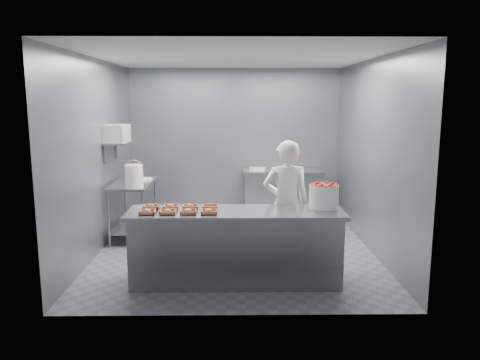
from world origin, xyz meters
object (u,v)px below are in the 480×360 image
back_counter (282,193)px  tray_4 (151,207)px  tray_1 (168,212)px  glaze_bucket (134,176)px  prep_table (133,201)px  strawberry_tub (324,195)px  tray_6 (190,206)px  tray_2 (188,211)px  tray_3 (209,211)px  tray_7 (210,207)px  appliance (117,133)px  tray_5 (171,207)px  tray_0 (147,212)px  service_counter (236,246)px  worker (286,204)px

back_counter → tray_4: size_ratio=8.01×
tray_1 → glaze_bucket: 1.80m
prep_table → strawberry_tub: (2.73, -1.82, 0.46)m
back_counter → tray_1: bearing=-116.6°
tray_4 → tray_6: size_ratio=1.00×
tray_2 → tray_6: same height
tray_3 → glaze_bucket: (-1.21, 1.64, 0.16)m
tray_3 → tray_7: tray_3 is taller
back_counter → appliance: 3.34m
tray_5 → glaze_bucket: glaze_bucket is taller
tray_3 → tray_5: 0.55m
tray_7 → appliance: appliance is taller
tray_7 → glaze_bucket: (-1.22, 1.38, 0.16)m
strawberry_tub → appliance: bearing=150.5°
prep_table → tray_2: size_ratio=6.40×
strawberry_tub → tray_0: bearing=-172.9°
tray_4 → tray_5: same height
tray_0 → tray_1: size_ratio=1.00×
tray_4 → appliance: size_ratio=0.52×
tray_3 → service_counter: bearing=22.5°
tray_0 → appliance: size_ratio=0.52×
tray_0 → glaze_bucket: 1.72m
tray_5 → tray_7: size_ratio=1.00×
tray_4 → tray_5: bearing=0.0°
back_counter → service_counter: bearing=-105.5°
tray_2 → tray_1: bearing=180.0°
tray_1 → tray_5: bearing=90.0°
tray_4 → glaze_bucket: size_ratio=0.45×
service_counter → prep_table: size_ratio=2.17×
tray_3 → tray_1: bearing=180.0°
tray_2 → tray_0: bearing=180.0°
glaze_bucket → tray_2: bearing=-59.3°
tray_1 → tray_5: 0.26m
tray_0 → glaze_bucket: size_ratio=0.45×
back_counter → tray_3: (-1.21, -3.38, 0.47)m
back_counter → tray_3: tray_3 is taller
prep_table → appliance: appliance is taller
service_counter → tray_4: size_ratio=13.88×
tray_7 → glaze_bucket: bearing=131.4°
tray_0 → tray_1: (0.24, 0.00, 0.00)m
tray_4 → tray_7: 0.72m
appliance → tray_5: bearing=-50.4°
glaze_bucket → tray_4: bearing=-70.4°
service_counter → tray_1: size_ratio=13.88×
tray_3 → worker: (0.99, 0.73, -0.08)m
worker → glaze_bucket: bearing=-24.2°
service_counter → tray_5: (-0.79, 0.13, 0.47)m
back_counter → tray_6: size_ratio=8.01×
back_counter → worker: bearing=-94.9°
tray_0 → tray_3: size_ratio=1.00×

